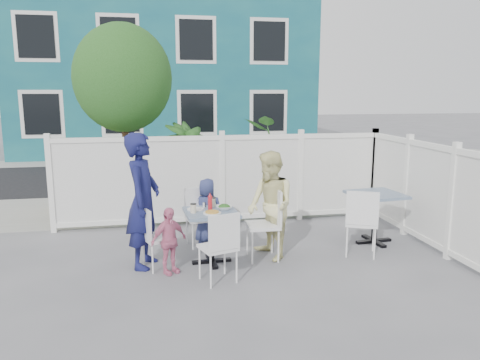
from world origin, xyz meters
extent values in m
plane|color=slate|center=(0.00, 0.00, 0.00)|extent=(80.00, 80.00, 0.00)
cube|color=gray|center=(0.00, 3.80, 0.01)|extent=(24.00, 2.60, 0.01)
cube|color=black|center=(0.00, 7.50, 0.00)|extent=(24.00, 5.00, 0.01)
cube|color=gray|center=(0.00, 10.60, 0.01)|extent=(24.00, 1.60, 0.01)
cube|color=#155469|center=(-0.50, 14.00, 3.00)|extent=(11.00, 6.00, 6.00)
cube|color=black|center=(-3.00, 11.02, 1.60)|extent=(1.20, 0.04, 1.40)
cube|color=black|center=(1.00, 11.02, 1.60)|extent=(1.20, 0.04, 1.40)
cube|color=black|center=(-3.00, 11.02, 4.10)|extent=(1.20, 0.04, 1.40)
cube|color=black|center=(1.00, 11.02, 4.10)|extent=(1.20, 0.04, 1.40)
cube|color=white|center=(0.10, 2.40, 0.82)|extent=(5.80, 0.04, 1.40)
cube|color=white|center=(0.10, 2.40, 1.56)|extent=(5.86, 0.08, 0.08)
cube|color=white|center=(0.10, 2.40, 0.06)|extent=(5.86, 0.08, 0.12)
cube|color=white|center=(3.00, 0.60, 0.82)|extent=(0.04, 3.60, 1.40)
cube|color=white|center=(3.00, 0.60, 1.56)|extent=(0.08, 3.66, 0.08)
cube|color=white|center=(3.00, 0.60, 0.06)|extent=(0.08, 3.66, 0.12)
cylinder|color=#382316|center=(-1.60, 3.30, 1.20)|extent=(0.12, 0.12, 2.40)
ellipsoid|color=#1D4B18|center=(-1.60, 3.30, 2.60)|extent=(1.80, 1.62, 1.98)
cube|color=gold|center=(-2.30, 4.00, 0.68)|extent=(0.78, 0.60, 1.36)
imported|color=#1D4B18|center=(-0.46, 3.10, 0.89)|extent=(1.39, 1.39, 1.79)
imported|color=#1D4B18|center=(1.54, 3.00, 0.93)|extent=(2.21, 2.19, 1.86)
cube|color=#3F5672|center=(-0.34, 0.48, 0.72)|extent=(0.75, 0.75, 0.04)
cylinder|color=black|center=(-0.34, 0.48, 0.36)|extent=(0.08, 0.08, 0.68)
cube|color=black|center=(-0.34, 0.48, 0.02)|extent=(0.56, 0.12, 0.04)
cube|color=black|center=(-0.34, 0.48, 0.02)|extent=(0.12, 0.56, 0.04)
cube|color=#3F5672|center=(2.30, 0.88, 0.78)|extent=(0.83, 0.83, 0.04)
cylinder|color=black|center=(2.30, 0.88, 0.39)|extent=(0.09, 0.09, 0.74)
cube|color=black|center=(2.30, 0.88, 0.02)|extent=(0.60, 0.14, 0.04)
cube|color=black|center=(2.30, 0.88, 0.02)|extent=(0.14, 0.60, 0.04)
cube|color=white|center=(-1.06, 0.42, 0.42)|extent=(0.48, 0.49, 0.04)
cube|color=white|center=(-1.23, 0.36, 0.65)|extent=(0.16, 0.37, 0.42)
cylinder|color=white|center=(-0.98, 0.63, 0.21)|extent=(0.02, 0.02, 0.42)
cylinder|color=white|center=(-0.86, 0.32, 0.21)|extent=(0.02, 0.02, 0.42)
cylinder|color=white|center=(-1.27, 0.53, 0.21)|extent=(0.02, 0.02, 0.42)
cylinder|color=white|center=(-1.15, 0.21, 0.21)|extent=(0.02, 0.02, 0.42)
cube|color=white|center=(0.39, 0.50, 0.49)|extent=(0.45, 0.47, 0.04)
cube|color=white|center=(0.60, 0.50, 0.77)|extent=(0.04, 0.46, 0.49)
cylinder|color=white|center=(0.20, 0.31, 0.25)|extent=(0.03, 0.03, 0.49)
cylinder|color=white|center=(0.21, 0.71, 0.25)|extent=(0.03, 0.03, 0.49)
cylinder|color=white|center=(0.57, 0.30, 0.25)|extent=(0.03, 0.03, 0.49)
cylinder|color=white|center=(0.58, 0.70, 0.25)|extent=(0.03, 0.03, 0.49)
cube|color=white|center=(-0.42, 1.24, 0.43)|extent=(0.47, 0.45, 0.04)
cube|color=white|center=(-0.45, 1.42, 0.67)|extent=(0.40, 0.10, 0.43)
cylinder|color=white|center=(-0.22, 1.12, 0.22)|extent=(0.02, 0.02, 0.43)
cylinder|color=white|center=(-0.55, 1.05, 0.22)|extent=(0.02, 0.02, 0.43)
cylinder|color=white|center=(-0.28, 1.44, 0.22)|extent=(0.02, 0.02, 0.43)
cylinder|color=white|center=(-0.62, 1.37, 0.22)|extent=(0.02, 0.02, 0.43)
cube|color=white|center=(-0.35, -0.18, 0.44)|extent=(0.52, 0.50, 0.04)
cube|color=white|center=(-0.29, -0.36, 0.69)|extent=(0.40, 0.15, 0.44)
cylinder|color=white|center=(-0.57, -0.08, 0.22)|extent=(0.02, 0.02, 0.44)
cylinder|color=white|center=(-0.23, 0.03, 0.22)|extent=(0.02, 0.02, 0.44)
cylinder|color=white|center=(-0.46, -0.40, 0.22)|extent=(0.02, 0.02, 0.44)
cylinder|color=white|center=(-0.12, -0.29, 0.22)|extent=(0.02, 0.02, 0.44)
cube|color=white|center=(1.84, 0.41, 0.48)|extent=(0.58, 0.57, 0.04)
cube|color=white|center=(1.76, 0.22, 0.75)|extent=(0.42, 0.21, 0.48)
cylinder|color=white|center=(1.74, 0.65, 0.24)|extent=(0.03, 0.03, 0.48)
cylinder|color=white|center=(2.09, 0.50, 0.24)|extent=(0.03, 0.03, 0.48)
cylinder|color=white|center=(1.60, 0.32, 0.24)|extent=(0.03, 0.03, 0.48)
cylinder|color=white|center=(1.95, 0.17, 0.24)|extent=(0.03, 0.03, 0.48)
imported|color=#15184D|center=(-1.25, 0.54, 0.92)|extent=(0.60, 0.76, 1.83)
imported|color=#E3D859|center=(0.50, 0.51, 0.77)|extent=(0.75, 0.87, 1.54)
imported|color=navy|center=(-0.29, 1.38, 0.51)|extent=(0.58, 0.46, 1.03)
imported|color=pink|center=(-0.94, 0.20, 0.45)|extent=(0.56, 0.46, 0.89)
cylinder|color=white|center=(-0.35, 0.34, 0.75)|extent=(0.24, 0.24, 0.02)
cylinder|color=white|center=(-0.55, 0.59, 0.75)|extent=(0.23, 0.23, 0.02)
imported|color=white|center=(-0.15, 0.52, 0.77)|extent=(0.22, 0.22, 0.05)
cylinder|color=beige|center=(-0.59, 0.43, 0.80)|extent=(0.08, 0.08, 0.12)
cylinder|color=beige|center=(-0.29, 0.72, 0.81)|extent=(0.08, 0.08, 0.12)
cylinder|color=red|center=(-0.35, 0.54, 0.84)|extent=(0.06, 0.06, 0.19)
cylinder|color=white|center=(-0.42, 0.70, 0.78)|extent=(0.03, 0.03, 0.07)
cylinder|color=black|center=(-0.40, 0.74, 0.78)|extent=(0.03, 0.03, 0.06)
camera|label=1|loc=(-1.10, -5.71, 2.37)|focal=35.00mm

